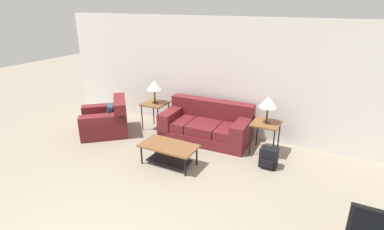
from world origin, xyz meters
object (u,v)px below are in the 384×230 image
(side_table_left, at_px, (155,105))
(table_lamp_left, at_px, (154,85))
(side_table_right, at_px, (266,126))
(table_lamp_right, at_px, (268,102))
(coffee_table, at_px, (169,150))
(armchair, at_px, (107,121))
(backpack, at_px, (269,158))
(couch, at_px, (207,126))

(side_table_left, bearing_deg, table_lamp_left, 82.87)
(side_table_right, relative_size, table_lamp_right, 1.21)
(coffee_table, relative_size, table_lamp_left, 1.96)
(coffee_table, distance_m, side_table_right, 1.98)
(armchair, bearing_deg, side_table_left, 39.07)
(side_table_left, relative_size, side_table_right, 1.00)
(coffee_table, xyz_separation_m, table_lamp_left, (-1.18, 1.31, 0.78))
(backpack, bearing_deg, armchair, -177.07)
(couch, bearing_deg, armchair, -160.50)
(side_table_right, xyz_separation_m, table_lamp_right, (-0.00, 0.00, 0.49))
(armchair, bearing_deg, table_lamp_right, 11.55)
(side_table_right, bearing_deg, armchair, -168.45)
(armchair, distance_m, side_table_right, 3.61)
(coffee_table, distance_m, backpack, 1.85)
(coffee_table, distance_m, table_lamp_right, 2.10)
(side_table_left, height_order, backpack, side_table_left)
(couch, bearing_deg, side_table_right, -2.59)
(couch, height_order, side_table_left, couch)
(coffee_table, distance_m, side_table_left, 1.79)
(couch, relative_size, side_table_left, 3.01)
(backpack, bearing_deg, table_lamp_right, 112.89)
(coffee_table, xyz_separation_m, side_table_left, (-1.18, 1.31, 0.29))
(side_table_left, bearing_deg, coffee_table, -47.84)
(table_lamp_left, relative_size, backpack, 1.43)
(side_table_left, height_order, table_lamp_right, table_lamp_right)
(couch, height_order, table_lamp_right, table_lamp_right)
(table_lamp_left, distance_m, table_lamp_right, 2.64)
(backpack, bearing_deg, table_lamp_left, 169.53)
(side_table_right, distance_m, table_lamp_right, 0.49)
(armchair, height_order, side_table_right, armchair)
(armchair, xyz_separation_m, backpack, (3.75, 0.19, -0.10))
(coffee_table, height_order, table_lamp_left, table_lamp_left)
(side_table_left, distance_m, table_lamp_right, 2.68)
(couch, height_order, coffee_table, couch)
(table_lamp_right, distance_m, backpack, 1.06)
(table_lamp_right, bearing_deg, armchair, -168.45)
(side_table_left, distance_m, table_lamp_left, 0.49)
(side_table_right, height_order, table_lamp_left, table_lamp_left)
(coffee_table, xyz_separation_m, side_table_right, (1.45, 1.31, 0.29))
(side_table_left, bearing_deg, armchair, -140.93)
(couch, relative_size, table_lamp_right, 3.65)
(table_lamp_right, bearing_deg, coffee_table, -138.04)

